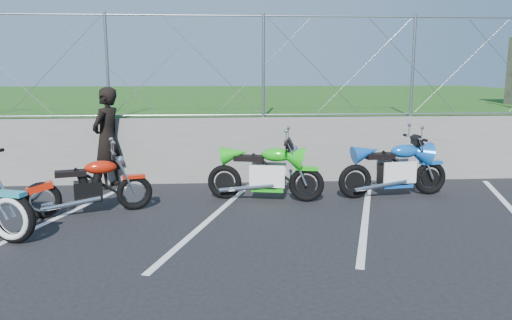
{
  "coord_description": "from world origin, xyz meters",
  "views": [
    {
      "loc": [
        0.15,
        -6.38,
        2.22
      ],
      "look_at": [
        0.7,
        1.3,
        0.83
      ],
      "focal_mm": 35.0,
      "sensor_mm": 36.0,
      "label": 1
    }
  ],
  "objects": [
    {
      "name": "ground",
      "position": [
        0.0,
        0.0,
        0.0
      ],
      "size": [
        90.0,
        90.0,
        0.0
      ],
      "primitive_type": "plane",
      "color": "black",
      "rests_on": "ground"
    },
    {
      "name": "retaining_wall",
      "position": [
        0.0,
        3.5,
        0.65
      ],
      "size": [
        30.0,
        0.22,
        1.3
      ],
      "primitive_type": "cube",
      "color": "slate",
      "rests_on": "ground"
    },
    {
      "name": "grass_field",
      "position": [
        0.0,
        13.5,
        0.65
      ],
      "size": [
        30.0,
        20.0,
        1.3
      ],
      "primitive_type": "cube",
      "color": "#1B4712",
      "rests_on": "ground"
    },
    {
      "name": "chain_link_fence",
      "position": [
        0.0,
        3.5,
        2.3
      ],
      "size": [
        28.0,
        0.03,
        2.0
      ],
      "color": "gray",
      "rests_on": "retaining_wall"
    },
    {
      "name": "parking_lines",
      "position": [
        1.2,
        1.0,
        0.0
      ],
      "size": [
        18.29,
        4.31,
        0.01
      ],
      "color": "silver",
      "rests_on": "ground"
    },
    {
      "name": "naked_orange",
      "position": [
        -1.88,
        1.35,
        0.41
      ],
      "size": [
        1.89,
        0.74,
        0.97
      ],
      "rotation": [
        0.0,
        0.0,
        0.28
      ],
      "color": "black",
      "rests_on": "ground"
    },
    {
      "name": "sportbike_green",
      "position": [
        0.93,
        1.98,
        0.45
      ],
      "size": [
        2.01,
        0.71,
        1.05
      ],
      "rotation": [
        0.0,
        0.0,
        -0.22
      ],
      "color": "black",
      "rests_on": "ground"
    },
    {
      "name": "sportbike_blue",
      "position": [
        3.23,
        2.1,
        0.46
      ],
      "size": [
        2.05,
        0.73,
        1.06
      ],
      "rotation": [
        0.0,
        0.0,
        0.13
      ],
      "color": "black",
      "rests_on": "ground"
    },
    {
      "name": "person_standing",
      "position": [
        -2.0,
        3.16,
        0.96
      ],
      "size": [
        0.69,
        0.82,
        1.91
      ],
      "primitive_type": "imported",
      "rotation": [
        0.0,
        0.0,
        -1.97
      ],
      "color": "black",
      "rests_on": "ground"
    }
  ]
}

